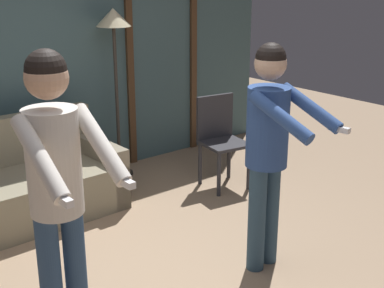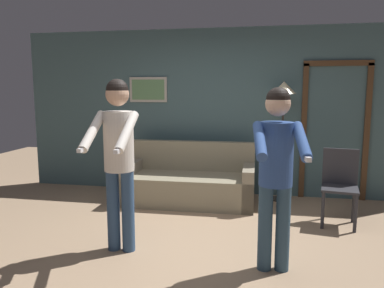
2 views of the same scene
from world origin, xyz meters
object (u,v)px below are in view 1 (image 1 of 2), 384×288
object	(u,v)px
couch	(11,191)
person_standing_right	(269,138)
person_standing_left	(56,175)
dining_chair_distant	(220,135)
torchiere_lamp	(114,36)

from	to	relation	value
couch	person_standing_right	bearing A→B (deg)	-58.88
person_standing_left	person_standing_right	world-z (taller)	person_standing_left
couch	dining_chair_distant	bearing A→B (deg)	-14.81
couch	dining_chair_distant	world-z (taller)	dining_chair_distant
couch	person_standing_right	distance (m)	2.39
torchiere_lamp	person_standing_right	distance (m)	2.36
couch	person_standing_right	world-z (taller)	person_standing_right
person_standing_left	couch	bearing A→B (deg)	78.52
person_standing_left	dining_chair_distant	world-z (taller)	person_standing_left
torchiere_lamp	person_standing_right	xyz separation A→B (m)	(-0.16, -2.30, -0.49)
torchiere_lamp	couch	bearing A→B (deg)	-165.12
person_standing_left	dining_chair_distant	size ratio (longest dim) A/B	1.90
torchiere_lamp	dining_chair_distant	world-z (taller)	torchiere_lamp
person_standing_right	torchiere_lamp	bearing A→B (deg)	86.01
person_standing_left	person_standing_right	xyz separation A→B (m)	(1.54, -0.15, -0.06)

